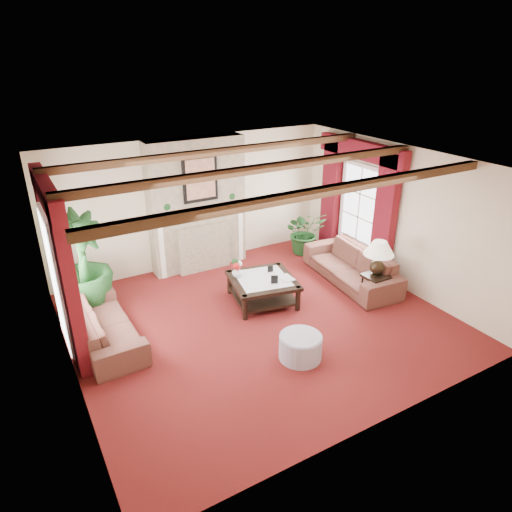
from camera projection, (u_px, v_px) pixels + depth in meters
floor at (260, 321)px, 7.81m from camera, size 6.00×6.00×0.00m
ceiling at (261, 164)px, 6.69m from camera, size 6.00×6.00×0.00m
back_wall at (193, 202)px, 9.42m from camera, size 6.00×0.02×2.70m
left_wall at (61, 295)px, 5.89m from camera, size 0.02×5.50×2.70m
right_wall at (398, 217)px, 8.61m from camera, size 0.02×5.50×2.70m
ceiling_beams at (261, 169)px, 6.71m from camera, size 6.00×3.00×0.12m
fireplace at (193, 138)px, 8.70m from camera, size 2.00×0.52×2.70m
french_door_left at (42, 215)px, 6.37m from camera, size 0.10×1.10×2.16m
french_door_right at (364, 166)px, 9.06m from camera, size 0.10×1.10×2.16m
curtains_left at (44, 185)px, 6.24m from camera, size 0.20×2.40×2.55m
curtains_right at (362, 145)px, 8.83m from camera, size 0.20×2.40×2.55m
sofa_left at (104, 319)px, 7.12m from camera, size 2.08×0.69×0.80m
sofa_right at (352, 261)px, 8.97m from camera, size 2.38×1.10×0.88m
potted_palm at (85, 285)px, 7.91m from camera, size 2.55×2.68×1.02m
small_plant at (305, 237)px, 10.26m from camera, size 1.47×1.51×0.78m
coffee_table at (263, 290)px, 8.33m from camera, size 1.33×1.33×0.46m
side_table at (375, 287)px, 8.40m from camera, size 0.44×0.44×0.48m
ottoman at (300, 347)px, 6.81m from camera, size 0.64×0.64×0.38m
table_lamp at (378, 258)px, 8.16m from camera, size 0.55×0.55×0.69m
flower_vase at (237, 272)px, 8.26m from camera, size 0.28×0.29×0.20m
book at (281, 273)px, 8.12m from camera, size 0.22×0.03×0.30m
photo_frame_a at (274, 280)px, 8.02m from camera, size 0.12×0.07×0.17m
photo_frame_b at (270, 269)px, 8.45m from camera, size 0.10×0.05×0.13m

